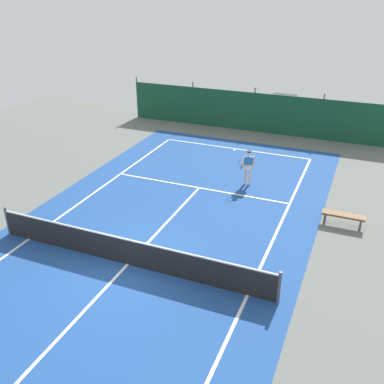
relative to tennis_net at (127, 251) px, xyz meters
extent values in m
plane|color=slate|center=(0.00, 0.00, -0.51)|extent=(36.00, 36.00, 0.00)
cube|color=#1E478C|center=(0.00, 0.00, -0.51)|extent=(11.02, 26.60, 0.01)
cube|color=white|center=(0.00, 11.90, -0.50)|extent=(8.22, 0.10, 0.01)
cube|color=white|center=(-4.11, 0.00, -0.50)|extent=(0.10, 23.80, 0.01)
cube|color=white|center=(4.11, 0.00, -0.50)|extent=(0.10, 23.80, 0.01)
cube|color=white|center=(0.00, 6.40, -0.50)|extent=(8.22, 0.10, 0.01)
cube|color=white|center=(0.00, 0.00, -0.50)|extent=(0.10, 12.80, 0.01)
cube|color=white|center=(0.00, 11.75, -0.50)|extent=(0.10, 0.30, 0.01)
cube|color=black|center=(0.00, 0.00, -0.04)|extent=(9.92, 0.03, 0.95)
cube|color=white|center=(0.00, 0.00, 0.46)|extent=(9.92, 0.04, 0.05)
cylinder|color=#47474C|center=(-5.01, 0.00, 0.04)|extent=(0.10, 0.10, 1.10)
cylinder|color=#47474C|center=(5.01, 0.00, 0.04)|extent=(0.10, 0.10, 1.10)
cube|color=#14472D|center=(0.00, 15.39, 0.69)|extent=(16.22, 0.06, 2.40)
cylinder|color=#595B60|center=(-8.11, 15.45, 0.84)|extent=(0.08, 0.08, 2.70)
cylinder|color=#595B60|center=(-4.05, 15.45, 0.84)|extent=(0.08, 0.08, 2.70)
cylinder|color=#595B60|center=(0.00, 15.45, 0.84)|extent=(0.08, 0.08, 2.70)
cylinder|color=#595B60|center=(4.05, 15.45, 0.84)|extent=(0.08, 0.08, 2.70)
cube|color=#234C1E|center=(0.00, 15.99, 0.04)|extent=(14.60, 0.70, 1.10)
cylinder|color=beige|center=(2.00, 7.62, -0.10)|extent=(0.12, 0.12, 0.82)
cylinder|color=beige|center=(1.80, 7.59, -0.10)|extent=(0.12, 0.12, 0.82)
cylinder|color=white|center=(1.90, 7.60, 0.39)|extent=(0.40, 0.40, 0.22)
cube|color=#2D6BB7|center=(1.90, 7.60, 0.59)|extent=(0.39, 0.26, 0.56)
sphere|color=beige|center=(1.90, 7.60, 1.02)|extent=(0.22, 0.22, 0.22)
cylinder|color=black|center=(1.90, 7.60, 1.11)|extent=(0.23, 0.23, 0.04)
cylinder|color=beige|center=(2.13, 7.65, 0.62)|extent=(0.09, 0.09, 0.58)
cylinder|color=beige|center=(1.69, 7.45, 0.62)|extent=(0.18, 0.53, 0.41)
cylinder|color=black|center=(1.70, 7.14, 0.51)|extent=(0.08, 0.28, 0.13)
torus|color=teal|center=(1.70, 7.14, 0.73)|extent=(0.32, 0.18, 0.29)
sphere|color=#CCDB33|center=(-2.27, 12.37, -0.48)|extent=(0.07, 0.07, 0.07)
cube|color=maroon|center=(1.14, 18.09, 0.21)|extent=(2.06, 4.30, 0.80)
cube|color=#2D333D|center=(1.14, 18.09, 0.89)|extent=(1.64, 1.98, 0.56)
cylinder|color=black|center=(0.32, 19.45, -0.19)|extent=(0.26, 0.65, 0.64)
cylinder|color=black|center=(2.12, 19.33, -0.19)|extent=(0.26, 0.65, 0.64)
cylinder|color=black|center=(0.16, 16.85, -0.19)|extent=(0.26, 0.65, 0.64)
cylinder|color=black|center=(1.96, 16.73, -0.19)|extent=(0.26, 0.65, 0.64)
cube|color=brown|center=(6.31, 5.39, -0.06)|extent=(1.60, 0.40, 0.08)
cube|color=#4C4C51|center=(5.66, 5.39, -0.29)|extent=(0.08, 0.36, 0.45)
cube|color=#4C4C51|center=(6.96, 5.39, -0.29)|extent=(0.08, 0.36, 0.45)
camera|label=1|loc=(6.55, -10.24, 7.98)|focal=40.86mm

